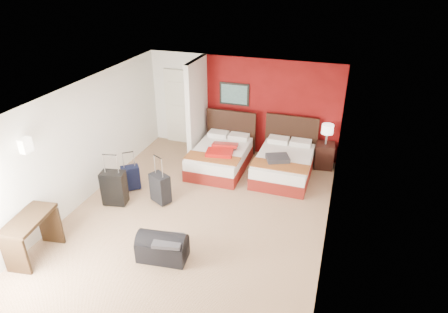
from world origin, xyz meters
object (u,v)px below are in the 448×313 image
at_px(nightstand, 324,155).
at_px(table_lamp, 327,134).
at_px(bed_right, 283,166).
at_px(suitcase_charcoal, 160,189).
at_px(bed_left, 220,159).
at_px(red_suitcase_open, 222,149).
at_px(duffel_bag, 163,248).
at_px(desk, 33,238).
at_px(suitcase_navy, 131,179).
at_px(suitcase_black, 114,189).

relative_size(nightstand, table_lamp, 1.24).
distance_m(bed_right, suitcase_charcoal, 2.96).
height_order(bed_left, bed_right, bed_right).
relative_size(red_suitcase_open, duffel_bag, 1.00).
height_order(duffel_bag, desk, desk).
bearing_deg(bed_right, table_lamp, 42.53).
relative_size(suitcase_navy, duffel_bag, 0.64).
bearing_deg(suitcase_navy, nightstand, -8.09).
relative_size(suitcase_charcoal, suitcase_navy, 1.17).
bearing_deg(suitcase_navy, suitcase_black, -130.54).
xyz_separation_m(table_lamp, suitcase_black, (-4.00, -3.03, -0.51)).
bearing_deg(bed_right, duffel_bag, -111.84).
bearing_deg(desk, bed_left, 55.50).
relative_size(bed_left, red_suitcase_open, 2.12).
height_order(suitcase_charcoal, suitcase_navy, suitcase_charcoal).
bearing_deg(suitcase_navy, red_suitcase_open, 1.31).
distance_m(red_suitcase_open, suitcase_navy, 2.22).
xyz_separation_m(suitcase_black, suitcase_charcoal, (0.87, 0.36, -0.05)).
xyz_separation_m(duffel_bag, desk, (-2.10, -0.64, 0.20)).
height_order(red_suitcase_open, suitcase_black, suitcase_black).
distance_m(bed_left, suitcase_charcoal, 1.93).
bearing_deg(table_lamp, suitcase_black, -142.88).
distance_m(suitcase_navy, desk, 2.52).
bearing_deg(suitcase_black, desk, -113.05).
height_order(bed_left, suitcase_charcoal, suitcase_charcoal).
relative_size(nightstand, desk, 0.64).
xyz_separation_m(nightstand, suitcase_navy, (-3.99, -2.40, -0.04)).
bearing_deg(desk, nightstand, 39.91).
bearing_deg(suitcase_charcoal, table_lamp, 67.83).
relative_size(duffel_bag, desk, 0.85).
height_order(nightstand, suitcase_navy, nightstand).
bearing_deg(red_suitcase_open, nightstand, 13.78).
bearing_deg(bed_right, red_suitcase_open, -171.13).
height_order(bed_right, red_suitcase_open, red_suitcase_open).
bearing_deg(suitcase_navy, desk, -138.92).
bearing_deg(bed_left, suitcase_black, -126.68).
bearing_deg(desk, bed_right, 41.23).
bearing_deg(suitcase_charcoal, bed_left, 95.65).
xyz_separation_m(nightstand, suitcase_black, (-4.00, -3.03, 0.05)).
bearing_deg(suitcase_charcoal, red_suitcase_open, 91.70).
distance_m(nightstand, suitcase_charcoal, 4.12).
bearing_deg(suitcase_charcoal, suitcase_navy, -170.03).
distance_m(bed_right, duffel_bag, 3.77).
bearing_deg(bed_left, suitcase_charcoal, -111.94).
xyz_separation_m(suitcase_navy, desk, (-0.43, -2.48, 0.14)).
relative_size(bed_right, suitcase_black, 2.47).
relative_size(bed_right, duffel_bag, 2.14).
bearing_deg(red_suitcase_open, table_lamp, 13.78).
xyz_separation_m(suitcase_black, desk, (-0.41, -1.85, 0.05)).
bearing_deg(bed_right, suitcase_black, -143.41).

